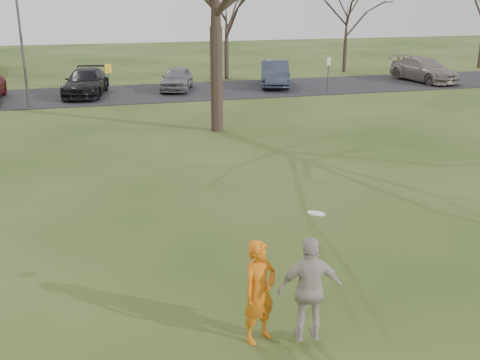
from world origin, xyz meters
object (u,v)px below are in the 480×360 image
at_px(car_5, 275,74).
at_px(catching_play, 310,289).
at_px(car_4, 177,79).
at_px(car_7, 424,70).
at_px(car_3, 86,82).
at_px(lamp_post, 20,26).
at_px(player_defender, 259,292).

bearing_deg(car_5, catching_play, -91.08).
relative_size(car_4, car_7, 0.77).
distance_m(car_7, catching_play, 30.75).
relative_size(car_3, lamp_post, 0.79).
height_order(car_3, lamp_post, lamp_post).
height_order(player_defender, car_5, player_defender).
distance_m(car_3, car_4, 5.18).
bearing_deg(car_3, catching_play, -72.13).
height_order(car_4, catching_play, catching_play).
bearing_deg(catching_play, car_5, 72.66).
height_order(car_3, car_5, car_5).
xyz_separation_m(player_defender, lamp_post, (-5.28, 22.35, 3.08)).
distance_m(player_defender, catching_play, 0.83).
bearing_deg(car_7, player_defender, -136.27).
bearing_deg(car_3, car_4, 16.05).
distance_m(car_5, catching_play, 26.86).
bearing_deg(car_5, car_7, 12.62).
relative_size(car_4, car_5, 0.85).
relative_size(player_defender, car_3, 0.36).
distance_m(car_7, lamp_post, 24.20).
bearing_deg(car_4, car_7, 14.66).
height_order(player_defender, lamp_post, lamp_post).
bearing_deg(car_3, car_5, 12.58).
xyz_separation_m(car_3, car_4, (5.16, 0.47, -0.05)).
height_order(car_5, lamp_post, lamp_post).
bearing_deg(catching_play, car_7, 54.44).
xyz_separation_m(car_4, car_7, (15.86, -0.76, 0.07)).
bearing_deg(car_4, car_3, -157.36).
distance_m(car_4, car_5, 5.99).
bearing_deg(player_defender, car_4, 59.14).
distance_m(car_4, lamp_post, 9.17).
bearing_deg(car_5, car_4, -164.96).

